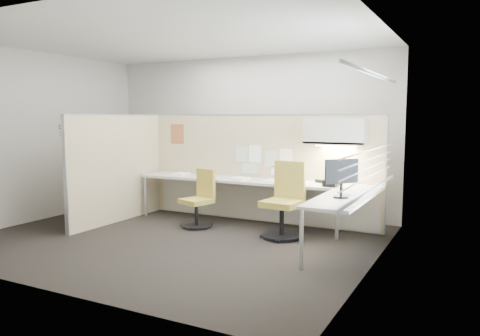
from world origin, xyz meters
The scene contains 28 objects.
floor centered at (0.00, 0.00, -0.01)m, with size 5.50×4.50×0.01m, color black.
ceiling centered at (0.00, 0.00, 2.80)m, with size 5.50×4.50×0.01m, color white.
wall_back centered at (0.00, 2.25, 1.40)m, with size 5.50×0.02×2.80m, color beige.
wall_front centered at (0.00, -2.25, 1.40)m, with size 5.50×0.02×2.80m, color beige.
wall_left centered at (-2.75, 0.00, 1.40)m, with size 0.02×4.50×2.80m, color beige.
wall_right centered at (2.75, 0.00, 1.40)m, with size 0.02×4.50×2.80m, color beige.
window_pane centered at (2.73, 0.00, 1.55)m, with size 0.01×2.80×1.30m, color #AAB8C6.
partition_back centered at (0.55, 1.60, 0.88)m, with size 4.10×0.06×1.75m, color tan.
partition_left centered at (-1.50, 0.50, 0.88)m, with size 0.06×2.20×1.75m, color tan.
desk centered at (0.93, 1.13, 0.60)m, with size 4.00×2.07×0.73m.
overhead_bin centered at (1.90, 1.39, 1.51)m, with size 0.90×0.36×0.38m, color beige.
task_light_strip centered at (1.90, 1.39, 1.30)m, with size 0.60×0.06×0.02m, color #FFEABF.
pinned_papers centered at (0.63, 1.57, 1.03)m, with size 1.01×0.00×0.47m.
poster centered at (-1.05, 1.57, 1.42)m, with size 0.28×0.00×0.35m, color orange.
chair_left centered at (-0.09, 0.77, 0.42)m, with size 0.53×0.54×0.90m.
chair_right centered at (1.34, 0.79, 0.50)m, with size 0.57×0.58×1.07m.
monitor centered at (2.30, 0.27, 1.01)m, with size 0.34×0.35×0.48m.
phone centered at (1.91, 1.15, 0.78)m, with size 0.22×0.21×0.12m.
stapler centered at (1.65, 1.43, 0.76)m, with size 0.14×0.04×0.05m, color black.
tape_dispenser centered at (1.84, 1.38, 0.76)m, with size 0.10×0.06×0.06m, color black.
coat_hook centered at (-1.58, -0.42, 1.43)m, with size 0.18×0.41×1.25m.
paper_stack_0 centered at (-0.78, 1.28, 0.75)m, with size 0.23×0.30×0.03m, color white.
paper_stack_1 centered at (-0.30, 1.33, 0.74)m, with size 0.23×0.30×0.02m, color white.
paper_stack_2 centered at (0.42, 1.17, 0.75)m, with size 0.23×0.30×0.04m, color white.
paper_stack_3 centered at (0.96, 1.31, 0.74)m, with size 0.23×0.30×0.01m, color white.
paper_stack_4 centered at (1.27, 1.20, 0.74)m, with size 0.23×0.30×0.02m, color white.
paper_stack_5 centered at (2.34, 0.65, 0.74)m, with size 0.23×0.30×0.02m, color white.
paper_stack_6 centered at (1.41, 1.27, 0.74)m, with size 0.23×0.30×0.02m, color white.
Camera 1 is at (3.82, -5.37, 1.73)m, focal length 35.00 mm.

